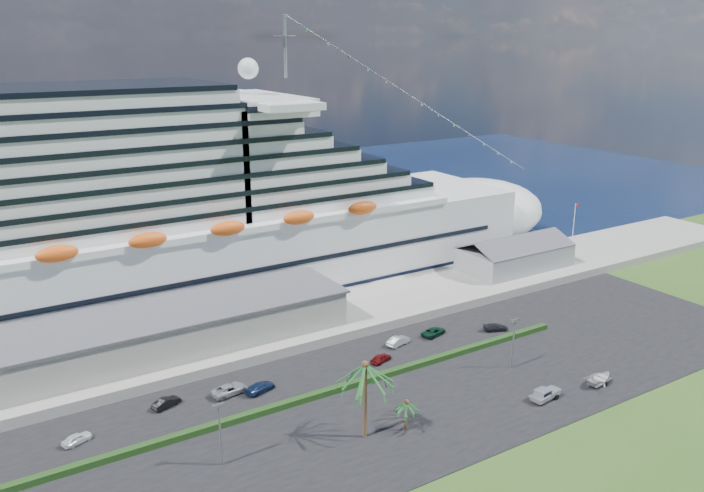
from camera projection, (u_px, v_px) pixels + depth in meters
ground at (444, 429)px, 90.81m from camera, size 420.00×420.00×0.00m
asphalt_lot at (396, 394)px, 99.72m from camera, size 140.00×38.00×0.12m
wharf at (303, 321)px, 123.02m from camera, size 240.00×20.00×1.80m
water at (155, 218)px, 196.35m from camera, size 420.00×160.00×0.02m
cruise_ship at (137, 223)px, 127.01m from camera, size 191.00×38.00×54.00m
terminal_building at (163, 330)px, 109.19m from camera, size 61.00×15.00×6.30m
port_shed at (515, 256)px, 148.27m from camera, size 24.00×12.31×7.37m
flagpole at (574, 227)px, 156.25m from camera, size 1.08×0.16×12.00m
hedge at (331, 391)px, 99.59m from camera, size 88.00×1.10×0.90m
lamp_post_left at (220, 427)px, 81.59m from camera, size 1.60×0.35×8.27m
lamp_post_right at (514, 337)px, 105.84m from camera, size 1.60×0.35×8.27m
palm_tall at (365, 373)px, 86.31m from camera, size 8.82×8.82×11.13m
palm_short at (406, 406)px, 89.49m from camera, size 3.53×3.53×4.56m
parked_car_0 at (77, 438)px, 87.36m from camera, size 4.16×2.83×1.31m
parked_car_1 at (166, 402)px, 95.90m from camera, size 4.41×2.72×1.37m
parked_car_2 at (229, 389)px, 99.31m from camera, size 5.77×3.40×1.51m
parked_car_3 at (260, 387)px, 100.01m from camera, size 5.25×3.29×1.42m
parked_car_4 at (381, 358)px, 109.18m from camera, size 4.25×2.72×1.35m
parked_car_5 at (398, 341)px, 115.17m from camera, size 4.84×2.68×1.51m
parked_car_6 at (434, 332)px, 118.97m from camera, size 5.28×3.34×1.36m
parked_car_7 at (496, 327)px, 120.85m from camera, size 4.75×3.40×1.28m
pickup_truck at (545, 394)px, 97.69m from camera, size 5.11×2.42×1.73m
boat_trailer at (600, 378)px, 102.00m from camera, size 5.84×4.26×1.62m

